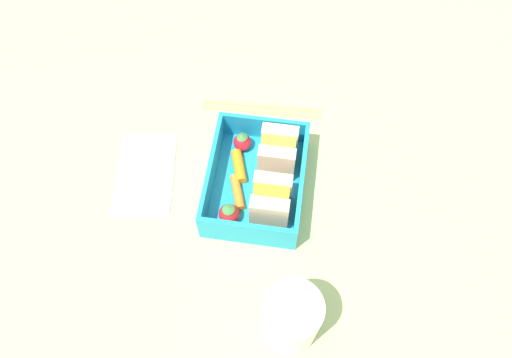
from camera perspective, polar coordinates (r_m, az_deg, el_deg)
ground_plane at (r=72.36cm, az=0.00°, el=-1.42°), size 120.00×120.00×2.00cm
bento_tray at (r=70.95cm, az=0.00°, el=-0.82°), size 17.15×13.07×1.20cm
bento_rim at (r=68.50cm, az=0.00°, el=0.28°), size 17.15×13.07×4.37cm
sandwich_left at (r=69.63cm, az=2.52°, el=3.07°), size 5.44×5.07×5.98cm
sandwich_center_left at (r=65.88cm, az=1.71°, el=-2.54°), size 5.44×5.07×5.98cm
strawberry_left at (r=72.41cm, az=-1.58°, el=4.28°), size 2.62×2.62×3.22cm
carrot_stick_far_left at (r=71.04cm, az=-1.98°, el=1.47°), size 5.18×2.98×1.49cm
carrot_stick_left at (r=69.17cm, az=-2.15°, el=-1.50°), size 5.28×2.85×1.25cm
strawberry_far_left at (r=66.78cm, az=-3.10°, el=-3.96°), size 2.80×2.80×3.40cm
chopstick_pair at (r=78.78cm, az=0.60°, el=8.16°), size 2.41×18.53×0.70cm
drinking_glass at (r=60.28cm, az=4.08°, el=-15.52°), size 6.80×6.80×9.32cm
folded_napkin at (r=74.10cm, az=-12.55°, el=0.52°), size 14.84×9.99×0.40cm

